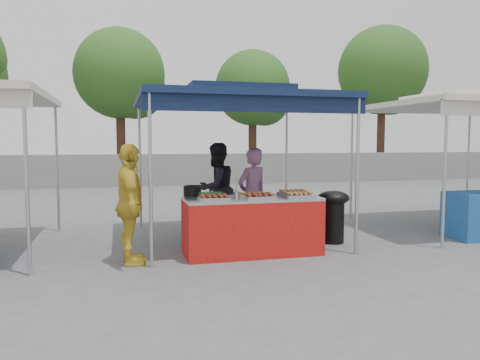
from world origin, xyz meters
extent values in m
plane|color=#515153|center=(0.00, 0.00, 0.00)|extent=(80.00, 80.00, 0.00)
cube|color=slate|center=(0.00, 11.00, 0.60)|extent=(40.00, 0.25, 1.20)
cylinder|color=#AAAAB0|center=(-1.50, -0.50, 1.15)|extent=(0.05, 0.05, 2.30)
cylinder|color=#AAAAB0|center=(1.50, -0.50, 1.15)|extent=(0.05, 0.05, 2.30)
cylinder|color=#AAAAB0|center=(-1.50, 2.50, 1.15)|extent=(0.05, 0.05, 2.30)
cylinder|color=#AAAAB0|center=(1.50, 2.50, 1.15)|extent=(0.05, 0.05, 2.30)
cube|color=#0E1B3A|center=(0.00, 1.00, 2.35)|extent=(3.20, 3.20, 0.10)
cube|color=#0E1B3A|center=(0.00, 1.00, 2.48)|extent=(1.65, 1.65, 0.18)
cube|color=#0E1B3A|center=(0.00, -0.50, 2.20)|extent=(3.20, 0.04, 0.25)
cylinder|color=#AAAAB0|center=(-3.00, -0.50, 1.15)|extent=(0.05, 0.05, 2.30)
cylinder|color=#AAAAB0|center=(-3.00, 2.50, 1.15)|extent=(0.05, 0.05, 2.30)
cylinder|color=#AAAAB0|center=(3.00, -0.50, 1.15)|extent=(0.05, 0.05, 2.30)
cylinder|color=#AAAAB0|center=(3.00, 2.50, 1.15)|extent=(0.05, 0.05, 2.30)
cylinder|color=#AAAAB0|center=(6.00, 2.50, 1.15)|extent=(0.05, 0.05, 2.30)
cube|color=beige|center=(4.50, 1.00, 2.35)|extent=(3.20, 3.20, 0.10)
cube|color=beige|center=(4.50, 1.00, 2.48)|extent=(1.65, 1.65, 0.18)
cylinder|color=#3A2216|center=(-1.78, 12.78, 1.96)|extent=(0.36, 0.36, 3.92)
sphere|color=#2A551C|center=(-1.78, 12.78, 4.37)|extent=(3.59, 3.59, 3.59)
sphere|color=#2A551C|center=(-1.18, 12.98, 3.81)|extent=(2.47, 2.47, 2.47)
cylinder|color=#3A2216|center=(3.85, 13.16, 1.80)|extent=(0.36, 0.36, 3.59)
sphere|color=#2A551C|center=(3.85, 13.16, 4.00)|extent=(3.28, 3.28, 3.28)
sphere|color=#2A551C|center=(4.45, 13.36, 3.49)|extent=(2.26, 2.26, 2.26)
cylinder|color=#3A2216|center=(10.00, 12.83, 2.22)|extent=(0.36, 0.36, 4.43)
sphere|color=#2A551C|center=(10.00, 12.83, 4.94)|extent=(4.05, 4.05, 4.05)
sphere|color=#2A551C|center=(10.60, 13.03, 4.31)|extent=(2.79, 2.79, 2.79)
cube|color=#AF1511|center=(0.00, -0.10, 0.40)|extent=(2.00, 0.80, 0.81)
cube|color=#AAAAB0|center=(0.00, -0.10, 0.83)|extent=(2.00, 0.80, 0.04)
cube|color=#B5B5B9|center=(-0.62, -0.34, 0.88)|extent=(0.42, 0.30, 0.05)
cube|color=maroon|center=(-0.62, -0.34, 0.91)|extent=(0.35, 0.25, 0.02)
cube|color=#B5B5B9|center=(0.04, -0.34, 0.88)|extent=(0.42, 0.30, 0.05)
cube|color=maroon|center=(0.04, -0.34, 0.91)|extent=(0.35, 0.25, 0.02)
cube|color=#B5B5B9|center=(0.64, -0.34, 0.88)|extent=(0.42, 0.30, 0.05)
cube|color=#9E6536|center=(0.64, -0.34, 0.91)|extent=(0.35, 0.25, 0.02)
cube|color=#B5B5B9|center=(-0.59, 0.00, 0.88)|extent=(0.42, 0.30, 0.05)
cube|color=#254F1B|center=(-0.59, 0.00, 0.91)|extent=(0.35, 0.25, 0.02)
cube|color=#B5B5B9|center=(0.03, -0.05, 0.88)|extent=(0.42, 0.30, 0.05)
cube|color=#C08A22|center=(0.03, -0.05, 0.91)|extent=(0.35, 0.25, 0.02)
cube|color=#B5B5B9|center=(0.67, -0.04, 0.88)|extent=(0.42, 0.30, 0.05)
cube|color=#9E6536|center=(0.67, -0.04, 0.91)|extent=(0.35, 0.25, 0.02)
cylinder|color=black|center=(-0.83, 0.28, 0.93)|extent=(0.27, 0.27, 0.16)
cylinder|color=#AAAAB0|center=(-0.27, -0.22, 0.90)|extent=(0.09, 0.09, 0.11)
cylinder|color=black|center=(1.51, 0.30, 0.35)|extent=(0.36, 0.36, 0.70)
ellipsoid|color=black|center=(1.51, 0.30, 0.76)|extent=(0.52, 0.52, 0.23)
cube|color=navy|center=(-0.29, 0.70, 0.14)|extent=(0.47, 0.33, 0.28)
cube|color=navy|center=(0.19, 0.59, 0.16)|extent=(0.52, 0.36, 0.31)
cube|color=navy|center=(0.19, 0.59, 0.46)|extent=(0.48, 0.34, 0.29)
imported|color=#7C4F74|center=(0.21, 0.62, 0.78)|extent=(0.68, 0.58, 1.57)
imported|color=black|center=(-0.20, 1.52, 0.82)|extent=(1.01, 0.94, 1.65)
imported|color=gold|center=(-1.76, -0.26, 0.82)|extent=(0.46, 0.99, 1.65)
camera|label=1|loc=(-1.91, -6.70, 1.68)|focal=35.00mm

